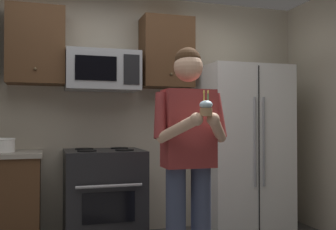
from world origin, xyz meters
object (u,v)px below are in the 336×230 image
at_px(microwave, 103,71).
at_px(refrigerator, 242,149).
at_px(cupcake, 206,108).
at_px(bowl_large_white, 0,145).
at_px(person, 189,149).
at_px(oven_range, 104,196).

xyz_separation_m(microwave, refrigerator, (1.50, -0.16, -0.82)).
xyz_separation_m(microwave, cupcake, (0.47, -1.60, -0.43)).
xyz_separation_m(refrigerator, bowl_large_white, (-2.46, 0.06, 0.09)).
distance_m(refrigerator, cupcake, 1.81).
bearing_deg(cupcake, refrigerator, 54.47).
bearing_deg(cupcake, bowl_large_white, 133.61).
xyz_separation_m(bowl_large_white, person, (1.43, -1.17, 0.01)).
distance_m(refrigerator, person, 1.52).
height_order(refrigerator, bowl_large_white, refrigerator).
distance_m(microwave, bowl_large_white, 1.21).
bearing_deg(bowl_large_white, cupcake, -46.39).
bearing_deg(refrigerator, person, -132.77).
height_order(microwave, bowl_large_white, microwave).
bearing_deg(person, refrigerator, 47.23).
relative_size(refrigerator, bowl_large_white, 6.52).
bearing_deg(person, cupcake, -90.00).
height_order(refrigerator, person, refrigerator).
xyz_separation_m(person, cupcake, (-0.00, -0.33, 0.30)).
bearing_deg(microwave, oven_range, -90.02).
xyz_separation_m(bowl_large_white, cupcake, (1.43, -1.50, 0.31)).
bearing_deg(bowl_large_white, microwave, 6.02).
relative_size(microwave, person, 0.42).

